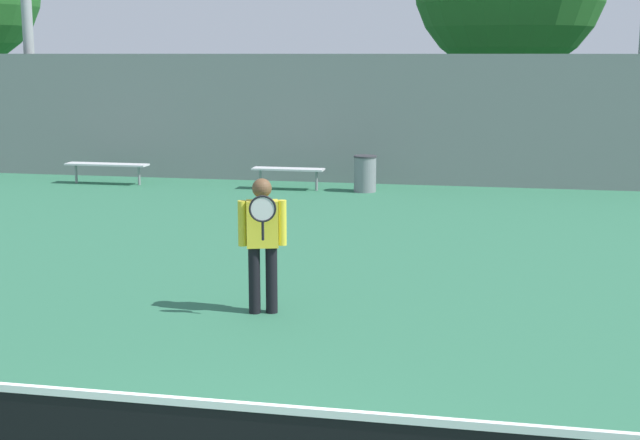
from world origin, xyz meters
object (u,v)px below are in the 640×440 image
tennis_player (262,237)px  bench_courtside_far (107,165)px  bench_courtside_near (288,170)px  trash_bin (365,174)px

tennis_player → bench_courtside_far: 11.51m
bench_courtside_near → trash_bin: 1.75m
tennis_player → bench_courtside_far: tennis_player is taller
bench_courtside_near → tennis_player: bearing=-78.4°
bench_courtside_far → trash_bin: trash_bin is taller
tennis_player → trash_bin: size_ratio=2.00×
bench_courtside_far → trash_bin: bearing=0.3°
bench_courtside_near → trash_bin: size_ratio=2.01×
tennis_player → trash_bin: tennis_player is taller
tennis_player → trash_bin: 9.62m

